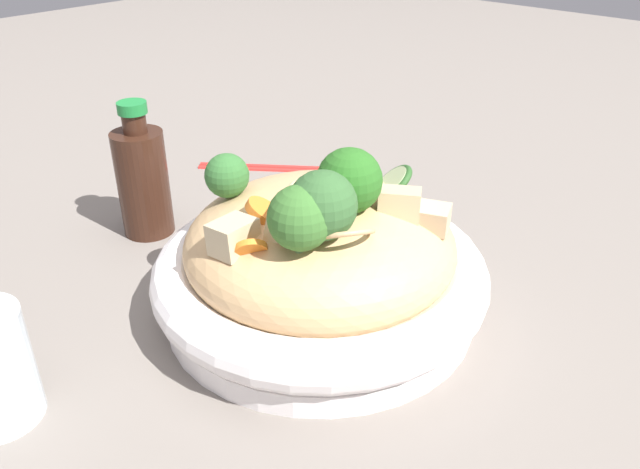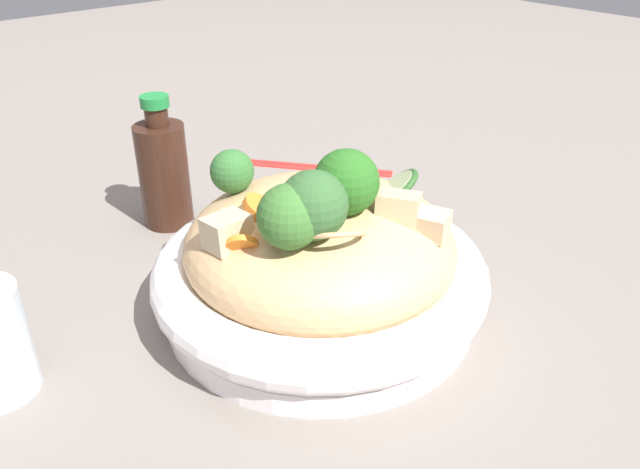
# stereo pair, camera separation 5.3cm
# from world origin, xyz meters

# --- Properties ---
(ground_plane) EXTENTS (3.00, 3.00, 0.00)m
(ground_plane) POSITION_xyz_m (0.00, 0.00, 0.00)
(ground_plane) COLOR slate
(serving_bowl) EXTENTS (0.28, 0.28, 0.06)m
(serving_bowl) POSITION_xyz_m (0.00, 0.00, 0.03)
(serving_bowl) COLOR white
(serving_bowl) RESTS_ON ground_plane
(noodle_heap) EXTENTS (0.23, 0.23, 0.10)m
(noodle_heap) POSITION_xyz_m (0.00, -0.00, 0.07)
(noodle_heap) COLOR tan
(noodle_heap) RESTS_ON serving_bowl
(broccoli_florets) EXTENTS (0.17, 0.12, 0.07)m
(broccoli_florets) POSITION_xyz_m (0.02, -0.03, 0.13)
(broccoli_florets) COLOR #92AD71
(broccoli_florets) RESTS_ON serving_bowl
(carrot_coins) EXTENTS (0.06, 0.14, 0.04)m
(carrot_coins) POSITION_xyz_m (-0.00, -0.01, 0.11)
(carrot_coins) COLOR orange
(carrot_coins) RESTS_ON serving_bowl
(zucchini_slices) EXTENTS (0.07, 0.10, 0.04)m
(zucchini_slices) POSITION_xyz_m (0.01, 0.04, 0.11)
(zucchini_slices) COLOR beige
(zucchini_slices) RESTS_ON serving_bowl
(chicken_chunks) EXTENTS (0.12, 0.16, 0.04)m
(chicken_chunks) POSITION_xyz_m (0.03, -0.02, 0.11)
(chicken_chunks) COLOR #CBB78D
(chicken_chunks) RESTS_ON serving_bowl
(soy_sauce_bottle) EXTENTS (0.05, 0.05, 0.14)m
(soy_sauce_bottle) POSITION_xyz_m (-0.23, -0.02, 0.06)
(soy_sauce_bottle) COLOR #381E14
(soy_sauce_bottle) RESTS_ON ground_plane
(chopsticks_pair) EXTENTS (0.18, 0.14, 0.01)m
(chopsticks_pair) POSITION_xyz_m (-0.24, 0.19, 0.00)
(chopsticks_pair) COLOR red
(chopsticks_pair) RESTS_ON ground_plane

